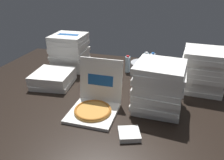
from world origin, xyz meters
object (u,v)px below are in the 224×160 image
at_px(pizza_stack_left_near, 70,52).
at_px(water_bottle_2, 152,61).
at_px(open_pizza_box, 95,102).
at_px(pizza_stack_left_mid, 203,70).
at_px(water_bottle_1, 158,76).
at_px(ice_bucket, 142,69).
at_px(water_bottle_3, 128,64).
at_px(pizza_stack_left_far, 159,87).
at_px(water_bottle_0, 146,60).
at_px(pizza_stack_center_near, 53,78).
at_px(napkin_pile, 129,134).

height_order(pizza_stack_left_near, water_bottle_2, pizza_stack_left_near).
xyz_separation_m(open_pizza_box, water_bottle_2, (0.37, 1.09, 0.02)).
bearing_deg(pizza_stack_left_mid, water_bottle_2, 142.06).
xyz_separation_m(open_pizza_box, water_bottle_1, (0.47, 0.65, 0.02)).
bearing_deg(ice_bucket, water_bottle_3, 166.95).
relative_size(pizza_stack_left_far, pizza_stack_left_near, 0.98).
height_order(water_bottle_0, water_bottle_3, same).
height_order(pizza_stack_left_mid, water_bottle_1, pizza_stack_left_mid).
distance_m(pizza_stack_left_mid, water_bottle_1, 0.45).
bearing_deg(ice_bucket, pizza_stack_center_near, -150.35).
distance_m(water_bottle_0, water_bottle_3, 0.28).
xyz_separation_m(water_bottle_0, water_bottle_1, (0.19, -0.44, 0.00)).
bearing_deg(pizza_stack_center_near, ice_bucket, 29.65).
distance_m(pizza_stack_left_far, water_bottle_0, 0.95).
relative_size(water_bottle_2, water_bottle_3, 1.00).
bearing_deg(napkin_pile, pizza_stack_center_near, 147.58).
distance_m(pizza_stack_left_near, water_bottle_3, 0.74).
relative_size(open_pizza_box, napkin_pile, 2.97).
bearing_deg(pizza_stack_left_near, open_pizza_box, -52.97).
bearing_deg(pizza_stack_left_far, napkin_pile, -109.58).
xyz_separation_m(pizza_stack_left_near, water_bottle_0, (0.93, 0.25, -0.11)).
relative_size(open_pizza_box, pizza_stack_center_near, 1.04).
xyz_separation_m(ice_bucket, water_bottle_1, (0.19, -0.20, 0.02)).
relative_size(water_bottle_0, water_bottle_3, 1.00).
distance_m(open_pizza_box, water_bottle_2, 1.15).
relative_size(pizza_stack_left_near, water_bottle_3, 2.11).
bearing_deg(napkin_pile, open_pizza_box, 143.73).
distance_m(water_bottle_2, napkin_pile, 1.36).
relative_size(open_pizza_box, water_bottle_1, 2.18).
height_order(pizza_stack_left_near, napkin_pile, pizza_stack_left_near).
bearing_deg(water_bottle_3, water_bottle_2, 34.92).
distance_m(open_pizza_box, ice_bucket, 0.90).
relative_size(pizza_stack_left_mid, water_bottle_3, 2.11).
distance_m(ice_bucket, water_bottle_0, 0.24).
distance_m(open_pizza_box, napkin_pile, 0.44).
distance_m(pizza_stack_left_far, napkin_pile, 0.51).
relative_size(pizza_stack_left_far, water_bottle_2, 2.08).
xyz_separation_m(pizza_stack_center_near, ice_bucket, (0.89, 0.51, 0.01)).
height_order(open_pizza_box, ice_bucket, open_pizza_box).
bearing_deg(napkin_pile, water_bottle_2, 89.52).
height_order(water_bottle_1, napkin_pile, water_bottle_1).
xyz_separation_m(pizza_stack_center_near, water_bottle_2, (0.98, 0.74, 0.03)).
bearing_deg(water_bottle_2, water_bottle_1, -76.71).
relative_size(pizza_stack_center_near, water_bottle_0, 2.10).
distance_m(water_bottle_1, water_bottle_2, 0.45).
distance_m(pizza_stack_center_near, pizza_stack_left_far, 1.14).
xyz_separation_m(pizza_stack_left_far, pizza_stack_left_near, (-1.15, 0.67, 0.00)).
bearing_deg(open_pizza_box, water_bottle_2, 71.49).
xyz_separation_m(pizza_stack_left_mid, pizza_stack_left_far, (-0.40, -0.49, -0.00)).
relative_size(pizza_stack_center_near, water_bottle_3, 2.10).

